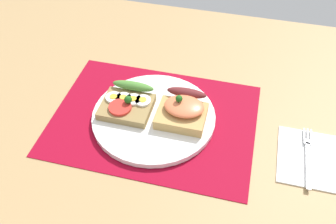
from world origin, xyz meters
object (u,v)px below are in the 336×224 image
(plate, at_px, (154,117))
(fork, at_px, (308,155))
(sandwich_egg_tomato, at_px, (127,103))
(napkin, at_px, (310,158))
(sandwich_salmon, at_px, (183,109))

(plate, distance_m, fork, 0.31)
(sandwich_egg_tomato, bearing_deg, napkin, -5.32)
(napkin, height_order, fork, fork)
(sandwich_salmon, bearing_deg, napkin, -8.34)
(fork, bearing_deg, sandwich_salmon, 171.89)
(sandwich_egg_tomato, distance_m, napkin, 0.37)
(sandwich_egg_tomato, relative_size, napkin, 0.75)
(napkin, relative_size, fork, 0.95)
(plate, xyz_separation_m, napkin, (0.31, -0.03, -0.01))
(sandwich_salmon, xyz_separation_m, napkin, (0.25, -0.04, -0.03))
(sandwich_egg_tomato, xyz_separation_m, fork, (0.36, -0.03, -0.02))
(plate, height_order, napkin, plate)
(sandwich_salmon, relative_size, fork, 0.67)
(fork, bearing_deg, napkin, -20.96)
(plate, relative_size, fork, 1.75)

